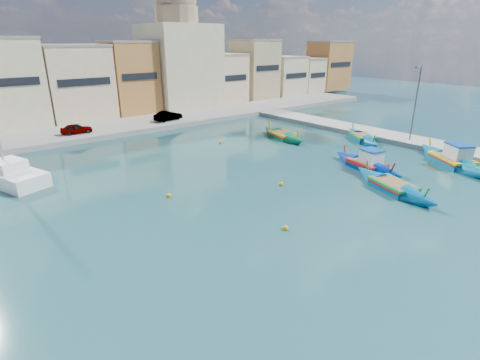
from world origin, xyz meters
name	(u,v)px	position (x,y,z in m)	size (l,w,h in m)	color
ground	(362,206)	(0.00, 0.00, 0.00)	(160.00, 160.00, 0.00)	#153C40
east_quay	(472,154)	(18.00, 0.00, 0.25)	(4.00, 70.00, 0.50)	gray
north_quay	(146,123)	(0.00, 32.00, 0.30)	(80.00, 8.00, 0.60)	gray
north_townhouses	(163,78)	(6.68, 39.36, 5.00)	(83.20, 7.87, 10.19)	beige
church_block	(179,54)	(10.00, 40.00, 8.41)	(10.00, 10.00, 19.10)	beige
quay_street_lamp	(415,103)	(17.44, 6.00, 4.34)	(1.18, 0.16, 8.00)	#595B60
parked_cars	(59,131)	(-10.83, 30.50, 1.19)	(29.38, 1.93, 1.24)	#4C1919
luzzu_turquoise_cabin	(452,161)	(13.73, 0.07, 0.38)	(7.07, 9.37, 3.14)	#0076A4
luzzu_blue_cabin	(367,165)	(6.90, 4.19, 0.34)	(3.65, 8.10, 2.79)	#0030A4
luzzu_cyan_mid	(362,138)	(15.00, 10.06, 0.25)	(5.88, 7.64, 2.34)	#006297
luzzu_green	(283,136)	(8.90, 16.24, 0.27)	(3.55, 8.10, 2.47)	#0A7147
luzzu_blue_south	(393,187)	(4.07, 0.14, 0.25)	(4.43, 8.50, 2.40)	#006096
mooring_buoys	(308,179)	(0.96, 5.57, 0.08)	(26.17, 20.68, 0.36)	orange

